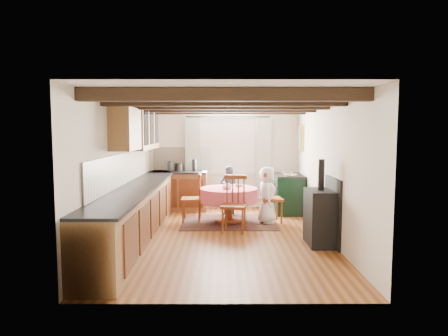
{
  "coord_description": "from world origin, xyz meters",
  "views": [
    {
      "loc": [
        -0.02,
        -6.94,
        1.88
      ],
      "look_at": [
        0.0,
        0.8,
        1.15
      ],
      "focal_mm": 32.17,
      "sensor_mm": 36.0,
      "label": 1
    }
  ],
  "objects_px": {
    "aga_range": "(288,193)",
    "child_right": "(267,195)",
    "chair_near": "(234,204)",
    "cup": "(228,185)",
    "chair_left": "(191,197)",
    "chair_right": "(271,197)",
    "cast_iron_stove": "(321,202)",
    "dining_table": "(229,205)",
    "child_far": "(229,190)"
  },
  "relations": [
    {
      "from": "cast_iron_stove",
      "to": "child_far",
      "type": "bearing_deg",
      "value": 121.26
    },
    {
      "from": "aga_range",
      "to": "cast_iron_stove",
      "type": "relative_size",
      "value": 0.69
    },
    {
      "from": "aga_range",
      "to": "child_far",
      "type": "bearing_deg",
      "value": -172.92
    },
    {
      "from": "chair_right",
      "to": "child_far",
      "type": "distance_m",
      "value": 1.16
    },
    {
      "from": "aga_range",
      "to": "cast_iron_stove",
      "type": "height_order",
      "value": "cast_iron_stove"
    },
    {
      "from": "cup",
      "to": "chair_near",
      "type": "bearing_deg",
      "value": -83.25
    },
    {
      "from": "chair_left",
      "to": "cast_iron_stove",
      "type": "xyz_separation_m",
      "value": [
        2.25,
        -1.69,
        0.2
      ]
    },
    {
      "from": "chair_left",
      "to": "child_right",
      "type": "xyz_separation_m",
      "value": [
        1.55,
        -0.14,
        0.07
      ]
    },
    {
      "from": "aga_range",
      "to": "child_right",
      "type": "distance_m",
      "value": 1.2
    },
    {
      "from": "child_far",
      "to": "chair_left",
      "type": "bearing_deg",
      "value": 53.64
    },
    {
      "from": "chair_left",
      "to": "cast_iron_stove",
      "type": "height_order",
      "value": "cast_iron_stove"
    },
    {
      "from": "cast_iron_stove",
      "to": "child_right",
      "type": "xyz_separation_m",
      "value": [
        -0.71,
        1.55,
        -0.13
      ]
    },
    {
      "from": "dining_table",
      "to": "child_far",
      "type": "relative_size",
      "value": 1.07
    },
    {
      "from": "cast_iron_stove",
      "to": "child_right",
      "type": "distance_m",
      "value": 1.71
    },
    {
      "from": "chair_near",
      "to": "cup",
      "type": "height_order",
      "value": "chair_near"
    },
    {
      "from": "chair_left",
      "to": "chair_right",
      "type": "height_order",
      "value": "chair_right"
    },
    {
      "from": "cup",
      "to": "chair_left",
      "type": "bearing_deg",
      "value": -176.3
    },
    {
      "from": "child_right",
      "to": "cast_iron_stove",
      "type": "bearing_deg",
      "value": -150.61
    },
    {
      "from": "aga_range",
      "to": "cup",
      "type": "xyz_separation_m",
      "value": [
        -1.39,
        -0.84,
        0.3
      ]
    },
    {
      "from": "aga_range",
      "to": "cast_iron_stove",
      "type": "bearing_deg",
      "value": -87.56
    },
    {
      "from": "dining_table",
      "to": "chair_right",
      "type": "height_order",
      "value": "chair_right"
    },
    {
      "from": "dining_table",
      "to": "child_right",
      "type": "bearing_deg",
      "value": -4.52
    },
    {
      "from": "aga_range",
      "to": "child_far",
      "type": "xyz_separation_m",
      "value": [
        -1.36,
        -0.17,
        0.1
      ]
    },
    {
      "from": "aga_range",
      "to": "cast_iron_stove",
      "type": "distance_m",
      "value": 2.6
    },
    {
      "from": "chair_near",
      "to": "child_far",
      "type": "bearing_deg",
      "value": 102.86
    },
    {
      "from": "chair_near",
      "to": "child_right",
      "type": "xyz_separation_m",
      "value": [
        0.69,
        0.72,
        0.05
      ]
    },
    {
      "from": "chair_right",
      "to": "aga_range",
      "type": "distance_m",
      "value": 1.07
    },
    {
      "from": "dining_table",
      "to": "cup",
      "type": "distance_m",
      "value": 0.42
    },
    {
      "from": "dining_table",
      "to": "aga_range",
      "type": "bearing_deg",
      "value": 35.35
    },
    {
      "from": "dining_table",
      "to": "chair_left",
      "type": "distance_m",
      "value": 0.79
    },
    {
      "from": "cup",
      "to": "child_right",
      "type": "bearing_deg",
      "value": -13.4
    },
    {
      "from": "chair_near",
      "to": "child_far",
      "type": "xyz_separation_m",
      "value": [
        -0.07,
        1.59,
        0.02
      ]
    },
    {
      "from": "dining_table",
      "to": "aga_range",
      "type": "xyz_separation_m",
      "value": [
        1.37,
        0.97,
        0.09
      ]
    },
    {
      "from": "cup",
      "to": "aga_range",
      "type": "bearing_deg",
      "value": 31.19
    },
    {
      "from": "cup",
      "to": "child_far",
      "type": "bearing_deg",
      "value": 86.77
    },
    {
      "from": "aga_range",
      "to": "cup",
      "type": "distance_m",
      "value": 1.66
    },
    {
      "from": "chair_near",
      "to": "cast_iron_stove",
      "type": "xyz_separation_m",
      "value": [
        1.4,
        -0.83,
        0.18
      ]
    },
    {
      "from": "chair_right",
      "to": "aga_range",
      "type": "bearing_deg",
      "value": -34.92
    },
    {
      "from": "chair_near",
      "to": "cast_iron_stove",
      "type": "bearing_deg",
      "value": -20.33
    },
    {
      "from": "child_right",
      "to": "cup",
      "type": "xyz_separation_m",
      "value": [
        -0.8,
        0.19,
        0.17
      ]
    },
    {
      "from": "cast_iron_stove",
      "to": "cup",
      "type": "relative_size",
      "value": 15.3
    },
    {
      "from": "chair_right",
      "to": "dining_table",
      "type": "bearing_deg",
      "value": 84.84
    },
    {
      "from": "aga_range",
      "to": "child_far",
      "type": "distance_m",
      "value": 1.37
    },
    {
      "from": "dining_table",
      "to": "chair_right",
      "type": "distance_m",
      "value": 0.89
    },
    {
      "from": "dining_table",
      "to": "chair_left",
      "type": "xyz_separation_m",
      "value": [
        -0.77,
        0.08,
        0.15
      ]
    },
    {
      "from": "chair_left",
      "to": "child_right",
      "type": "height_order",
      "value": "child_right"
    },
    {
      "from": "dining_table",
      "to": "cast_iron_stove",
      "type": "bearing_deg",
      "value": -47.37
    },
    {
      "from": "chair_right",
      "to": "child_right",
      "type": "bearing_deg",
      "value": 126.13
    },
    {
      "from": "dining_table",
      "to": "chair_near",
      "type": "relative_size",
      "value": 1.12
    },
    {
      "from": "chair_near",
      "to": "aga_range",
      "type": "height_order",
      "value": "chair_near"
    }
  ]
}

